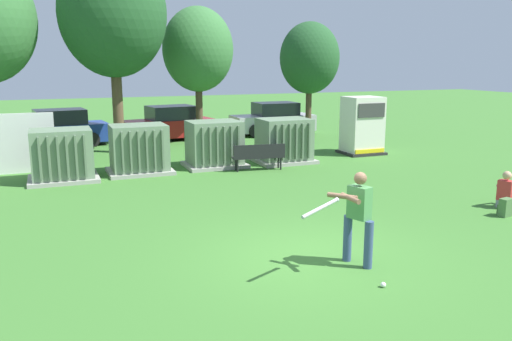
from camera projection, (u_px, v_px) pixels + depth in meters
The scene contains 17 objects.
ground_plane at pixel (312, 257), 9.99m from camera, with size 96.00×96.00×0.00m, color #3D752D.
transformer_west at pixel (62, 156), 16.29m from camera, with size 2.10×1.70×1.62m.
transformer_mid_west at pixel (139, 150), 17.43m from camera, with size 2.10×1.70×1.62m.
transformer_mid_east at pixel (214, 145), 18.52m from camera, with size 2.10×1.70×1.62m.
transformer_east at pixel (284, 141), 19.31m from camera, with size 2.10×1.70×1.62m.
generator_enclosure at pixel (362, 126), 21.02m from camera, with size 1.60×1.40×2.30m.
park_bench at pixel (259, 155), 17.86m from camera, with size 1.84×0.62×0.92m.
batter at pixel (357, 214), 9.42m from camera, with size 1.59×0.83×1.74m.
sports_ball at pixel (383, 285), 8.66m from camera, with size 0.09×0.09×0.09m, color white.
seated_spectator at pixel (507, 193), 13.36m from camera, with size 0.79×0.64×0.96m.
backpack at pixel (505, 208), 12.62m from camera, with size 0.35×0.31×0.44m.
tree_center_left at pixel (113, 14), 20.48m from camera, with size 4.19×4.19×8.01m.
tree_center_right at pixel (198, 50), 23.60m from camera, with size 3.19×3.19×6.10m.
tree_right at pixel (310, 58), 25.55m from camera, with size 2.92×2.92×5.58m.
parked_car_left_of_center at pixel (58, 129), 22.98m from camera, with size 4.37×2.29×1.62m.
parked_car_right_of_center at pixel (169, 124), 24.83m from camera, with size 4.40×2.36×1.62m.
parked_car_rightmost at pixel (273, 119), 26.88m from camera, with size 4.21×1.94×1.62m.
Camera 1 is at (-4.50, -8.37, 3.67)m, focal length 36.72 mm.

